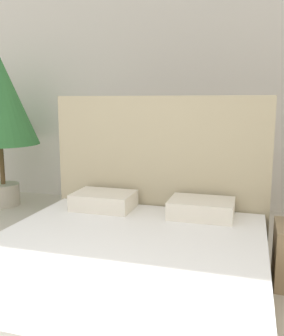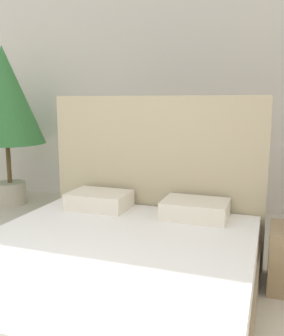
% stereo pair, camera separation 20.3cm
% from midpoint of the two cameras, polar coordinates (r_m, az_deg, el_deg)
% --- Properties ---
extents(wall_back, '(10.00, 0.06, 2.90)m').
position_cam_midpoint_polar(wall_back, '(5.05, 4.81, 10.82)').
color(wall_back, silver).
rests_on(wall_back, ground_plane).
extents(bed, '(1.89, 2.05, 1.43)m').
position_cam_midpoint_polar(bed, '(2.61, -2.08, -14.90)').
color(bed, '#8C7A5B').
rests_on(bed, ground_plane).
extents(armchair_near_window_left, '(0.65, 0.69, 0.90)m').
position_cam_midpoint_polar(armchair_near_window_left, '(4.80, -5.31, -3.12)').
color(armchair_near_window_left, beige).
rests_on(armchair_near_window_left, ground_plane).
extents(armchair_near_window_right, '(0.64, 0.69, 0.90)m').
position_cam_midpoint_polar(armchair_near_window_right, '(4.51, 5.30, -4.01)').
color(armchair_near_window_right, beige).
rests_on(armchair_near_window_right, ground_plane).
extents(potted_palm, '(1.01, 1.01, 2.10)m').
position_cam_midpoint_polar(potted_palm, '(5.28, -19.16, 9.88)').
color(potted_palm, beige).
rests_on(potted_palm, ground_plane).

